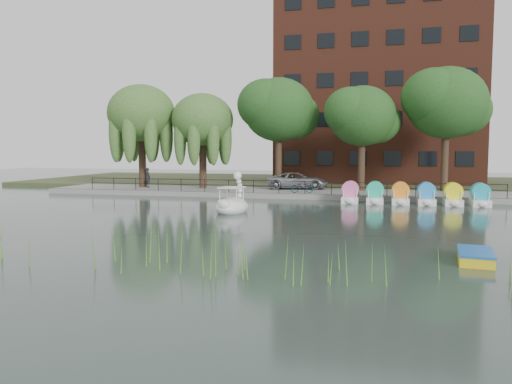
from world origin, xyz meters
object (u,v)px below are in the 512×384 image
at_px(swan_boat, 232,204).
at_px(minivan, 297,179).
at_px(pedestrian, 148,176).
at_px(yellow_rowboat, 475,256).
at_px(bicycle, 302,186).

bearing_deg(swan_boat, minivan, 87.05).
height_order(pedestrian, swan_boat, swan_boat).
bearing_deg(yellow_rowboat, pedestrian, 142.39).
relative_size(minivan, yellow_rowboat, 2.58).
bearing_deg(yellow_rowboat, bicycle, 120.47).
height_order(swan_boat, yellow_rowboat, swan_boat).
xyz_separation_m(swan_boat, yellow_rowboat, (11.74, -10.60, -0.32)).
relative_size(pedestrian, swan_boat, 0.66).
bearing_deg(pedestrian, minivan, -136.49).
xyz_separation_m(bicycle, pedestrian, (-13.96, 2.02, 0.49)).
xyz_separation_m(minivan, yellow_rowboat, (9.93, -23.70, -1.00)).
bearing_deg(yellow_rowboat, minivan, 119.16).
distance_m(minivan, pedestrian, 13.12).
bearing_deg(minivan, swan_boat, 163.09).
distance_m(bicycle, pedestrian, 14.11).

